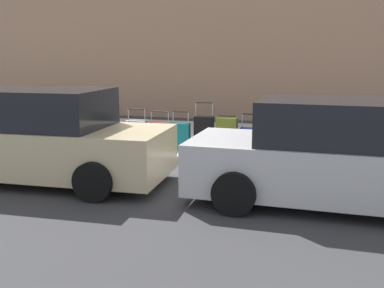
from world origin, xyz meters
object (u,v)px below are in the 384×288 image
at_px(parked_car_silver_0, 336,157).
at_px(suitcase_teal_6, 181,136).
at_px(suitcase_navy_3, 249,140).
at_px(suitcase_silver_8, 137,133).
at_px(suitcase_red_7, 160,135).
at_px(suitcase_red_0, 323,145).
at_px(fire_hydrant, 100,128).
at_px(bollard_post, 78,129).
at_px(suitcase_black_5, 204,133).
at_px(suitcase_olive_4, 227,135).
at_px(suitcase_maroon_2, 273,140).
at_px(parked_car_beige_1, 41,139).
at_px(suitcase_silver_1, 299,145).

bearing_deg(parked_car_silver_0, suitcase_teal_6, -38.76).
bearing_deg(suitcase_navy_3, suitcase_silver_8, 0.59).
bearing_deg(suitcase_red_7, suitcase_red_0, -179.84).
relative_size(fire_hydrant, bollard_post, 1.00).
distance_m(suitcase_teal_6, parked_car_silver_0, 4.15).
height_order(suitcase_black_5, parked_car_silver_0, parked_car_silver_0).
xyz_separation_m(suitcase_red_0, suitcase_silver_8, (4.18, 0.04, 0.05)).
height_order(suitcase_navy_3, suitcase_silver_8, suitcase_silver_8).
bearing_deg(parked_car_silver_0, suitcase_olive_4, -50.67).
bearing_deg(suitcase_red_7, bollard_post, 5.22).
height_order(suitcase_red_0, suitcase_red_7, suitcase_red_7).
distance_m(suitcase_maroon_2, suitcase_olive_4, 1.02).
distance_m(suitcase_red_7, parked_car_beige_1, 3.01).
bearing_deg(suitcase_olive_4, suitcase_red_0, -179.47).
bearing_deg(suitcase_navy_3, parked_car_silver_0, 122.20).
height_order(suitcase_red_7, parked_car_beige_1, parked_car_beige_1).
xyz_separation_m(suitcase_teal_6, suitcase_silver_8, (1.09, -0.07, 0.01)).
distance_m(suitcase_silver_1, bollard_post, 5.12).
xyz_separation_m(suitcase_navy_3, suitcase_teal_6, (1.54, 0.10, 0.03)).
bearing_deg(suitcase_teal_6, suitcase_red_7, -10.16).
xyz_separation_m(suitcase_navy_3, bollard_post, (4.06, 0.18, 0.11)).
distance_m(suitcase_silver_1, suitcase_maroon_2, 0.55).
bearing_deg(suitcase_black_5, suitcase_olive_4, 174.76).
bearing_deg(suitcase_black_5, suitcase_red_0, 179.35).
xyz_separation_m(suitcase_navy_3, parked_car_beige_1, (3.38, 2.69, 0.36)).
height_order(suitcase_navy_3, parked_car_silver_0, parked_car_silver_0).
height_order(suitcase_maroon_2, parked_car_beige_1, parked_car_beige_1).
bearing_deg(fire_hydrant, suitcase_teal_6, 178.24).
bearing_deg(fire_hydrant, suitcase_olive_4, -179.56).
bearing_deg(bollard_post, suitcase_olive_4, -177.21).
bearing_deg(suitcase_teal_6, bollard_post, 1.99).
bearing_deg(suitcase_red_7, suitcase_black_5, -177.82).
bearing_deg(suitcase_silver_1, suitcase_teal_6, -0.35).
bearing_deg(suitcase_silver_1, suitcase_black_5, -4.11).
relative_size(suitcase_olive_4, parked_car_silver_0, 0.18).
xyz_separation_m(suitcase_black_5, suitcase_silver_8, (1.59, 0.07, -0.07)).
distance_m(parked_car_silver_0, parked_car_beige_1, 5.07).
xyz_separation_m(suitcase_black_5, bollard_post, (3.03, 0.22, 0.00)).
relative_size(suitcase_black_5, bollard_post, 1.41).
bearing_deg(parked_car_beige_1, suitcase_olive_4, -137.08).
relative_size(suitcase_olive_4, fire_hydrant, 1.06).
relative_size(suitcase_black_5, parked_car_silver_0, 0.24).
xyz_separation_m(suitcase_maroon_2, fire_hydrant, (4.08, -0.01, 0.08)).
xyz_separation_m(suitcase_silver_1, suitcase_teal_6, (2.60, -0.02, 0.05)).
bearing_deg(suitcase_red_0, suitcase_red_7, 0.16).
bearing_deg(parked_car_silver_0, suitcase_red_0, -87.09).
bearing_deg(fire_hydrant, bollard_post, 16.80).
bearing_deg(suitcase_teal_6, suitcase_silver_1, 179.65).
xyz_separation_m(suitcase_maroon_2, suitcase_red_7, (2.58, -0.04, -0.04)).
relative_size(suitcase_navy_3, suitcase_teal_6, 0.99).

